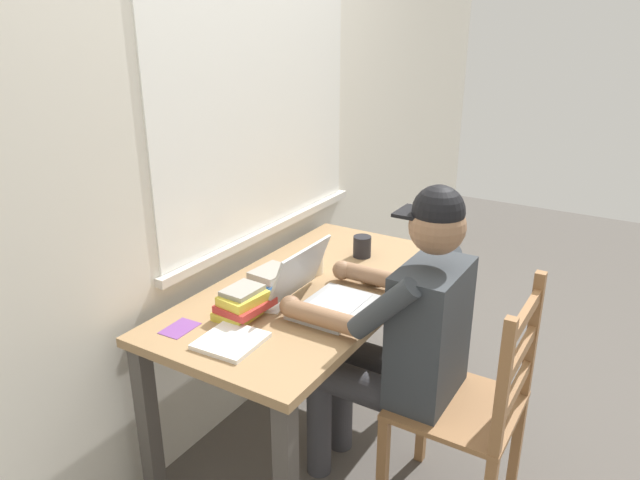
% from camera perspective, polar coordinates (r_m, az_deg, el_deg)
% --- Properties ---
extents(ground_plane, '(8.00, 8.00, 0.00)m').
position_cam_1_polar(ground_plane, '(2.81, -0.64, -18.20)').
color(ground_plane, '#56514C').
extents(back_wall, '(6.00, 0.08, 2.60)m').
position_cam_1_polar(back_wall, '(2.49, -9.33, 9.65)').
color(back_wall, silver).
rests_on(back_wall, ground).
extents(desk, '(1.40, 0.71, 0.74)m').
position_cam_1_polar(desk, '(2.46, -0.70, -6.60)').
color(desk, '#9E7A51').
rests_on(desk, ground).
extents(seated_person, '(0.50, 0.60, 1.26)m').
position_cam_1_polar(seated_person, '(2.19, 7.79, -8.68)').
color(seated_person, '#33383D').
rests_on(seated_person, ground).
extents(wooden_chair, '(0.42, 0.42, 0.96)m').
position_cam_1_polar(wooden_chair, '(2.24, 14.32, -15.37)').
color(wooden_chair, olive).
rests_on(wooden_chair, ground).
extents(laptop, '(0.33, 0.31, 0.22)m').
position_cam_1_polar(laptop, '(2.25, 0.01, -5.06)').
color(laptop, '#ADAFB2').
rests_on(laptop, desk).
extents(computer_mouse, '(0.06, 0.10, 0.03)m').
position_cam_1_polar(computer_mouse, '(2.45, 5.24, -3.73)').
color(computer_mouse, '#ADAFB2').
rests_on(computer_mouse, desk).
extents(coffee_mug_white, '(0.12, 0.09, 0.10)m').
position_cam_1_polar(coffee_mug_white, '(2.53, -0.62, -2.04)').
color(coffee_mug_white, beige).
rests_on(coffee_mug_white, desk).
extents(coffee_mug_dark, '(0.12, 0.08, 0.10)m').
position_cam_1_polar(coffee_mug_dark, '(2.70, 4.08, -0.60)').
color(coffee_mug_dark, black).
rests_on(coffee_mug_dark, desk).
extents(book_stack_main, '(0.20, 0.17, 0.11)m').
position_cam_1_polar(book_stack_main, '(2.19, -7.44, -6.06)').
color(book_stack_main, gold).
rests_on(book_stack_main, desk).
extents(book_stack_side, '(0.19, 0.15, 0.06)m').
position_cam_1_polar(book_stack_side, '(2.45, -4.67, -3.50)').
color(book_stack_side, '#2D5B9E').
rests_on(book_stack_side, desk).
extents(paper_pile_near_laptop, '(0.29, 0.22, 0.00)m').
position_cam_1_polar(paper_pile_near_laptop, '(2.33, -4.94, -5.46)').
color(paper_pile_near_laptop, white).
rests_on(paper_pile_near_laptop, desk).
extents(paper_pile_back_corner, '(0.21, 0.21, 0.02)m').
position_cam_1_polar(paper_pile_back_corner, '(2.04, -8.47, -9.56)').
color(paper_pile_back_corner, white).
rests_on(paper_pile_back_corner, desk).
extents(landscape_photo_print, '(0.13, 0.10, 0.00)m').
position_cam_1_polar(landscape_photo_print, '(2.17, -13.30, -8.24)').
color(landscape_photo_print, '#7A4293').
rests_on(landscape_photo_print, desk).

